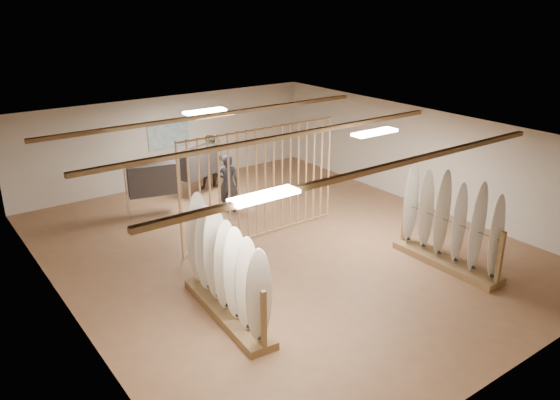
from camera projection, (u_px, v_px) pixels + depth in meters
floor at (280, 246)px, 13.28m from camera, size 12.00×12.00×0.00m
ceiling at (280, 134)px, 12.29m from camera, size 12.00×12.00×0.00m
wall_back at (169, 140)px, 17.32m from camera, size 12.00×0.00×12.00m
wall_front at (513, 301)px, 8.26m from camera, size 12.00×0.00×12.00m
wall_left at (61, 246)px, 10.03m from camera, size 0.00×12.00×12.00m
wall_right at (421, 157)px, 15.55m from camera, size 0.00×12.00×12.00m
ceiling_slats at (280, 137)px, 12.32m from camera, size 9.50×6.12×0.10m
light_panels at (280, 136)px, 12.31m from camera, size 1.20×0.35×0.06m
bamboo_partition at (261, 183)px, 13.39m from camera, size 4.45×0.05×2.78m
poster at (169, 134)px, 17.23m from camera, size 1.40×0.03×0.90m
rack_left at (226, 283)px, 10.18m from camera, size 0.79×2.94×2.03m
rack_right at (449, 236)px, 12.08m from camera, size 0.59×2.66×2.15m
clothing_rack_a at (153, 180)px, 14.90m from camera, size 1.40×0.66×1.53m
clothing_rack_b at (200, 162)px, 16.40m from camera, size 1.41×0.84×1.58m
shopper_a at (228, 180)px, 15.11m from camera, size 0.82×0.80×1.87m
shopper_b at (213, 159)px, 16.91m from camera, size 1.12×0.98×1.95m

